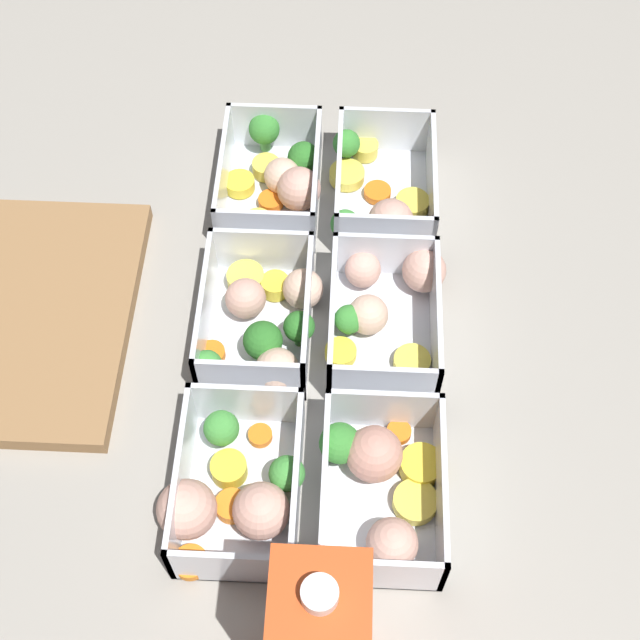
# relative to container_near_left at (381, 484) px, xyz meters

# --- Properties ---
(ground_plane) EXTENTS (4.00, 4.00, 0.00)m
(ground_plane) POSITION_rel_container_near_left_xyz_m (0.17, 0.06, -0.02)
(ground_plane) COLOR gray
(container_near_left) EXTENTS (0.16, 0.11, 0.06)m
(container_near_left) POSITION_rel_container_near_left_xyz_m (0.00, 0.00, 0.00)
(container_near_left) COLOR silver
(container_near_left) RESTS_ON ground_plane
(container_near_center) EXTENTS (0.17, 0.13, 0.06)m
(container_near_center) POSITION_rel_container_near_left_xyz_m (0.18, -0.00, -0.00)
(container_near_center) COLOR silver
(container_near_center) RESTS_ON ground_plane
(container_near_right) EXTENTS (0.17, 0.12, 0.06)m
(container_near_right) POSITION_rel_container_near_left_xyz_m (0.33, 0.00, -0.00)
(container_near_right) COLOR silver
(container_near_right) RESTS_ON ground_plane
(container_far_left) EXTENTS (0.16, 0.13, 0.06)m
(container_far_left) POSITION_rel_container_near_left_xyz_m (-0.01, 0.13, 0.00)
(container_far_left) COLOR silver
(container_far_left) RESTS_ON ground_plane
(container_far_center) EXTENTS (0.17, 0.13, 0.06)m
(container_far_center) POSITION_rel_container_near_left_xyz_m (0.16, 0.11, -0.00)
(container_far_center) COLOR silver
(container_far_center) RESTS_ON ground_plane
(container_far_right) EXTENTS (0.16, 0.12, 0.06)m
(container_far_right) POSITION_rel_container_near_left_xyz_m (0.35, 0.11, -0.00)
(container_far_right) COLOR silver
(container_far_right) RESTS_ON ground_plane
(juice_carton) EXTENTS (0.07, 0.07, 0.20)m
(juice_carton) POSITION_rel_container_near_left_xyz_m (-0.15, 0.05, 0.07)
(juice_carton) COLOR #D14C1E
(juice_carton) RESTS_ON ground_plane
(cutting_board) EXTENTS (0.28, 0.18, 0.02)m
(cutting_board) POSITION_rel_container_near_left_xyz_m (0.17, 0.34, -0.02)
(cutting_board) COLOR olive
(cutting_board) RESTS_ON ground_plane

